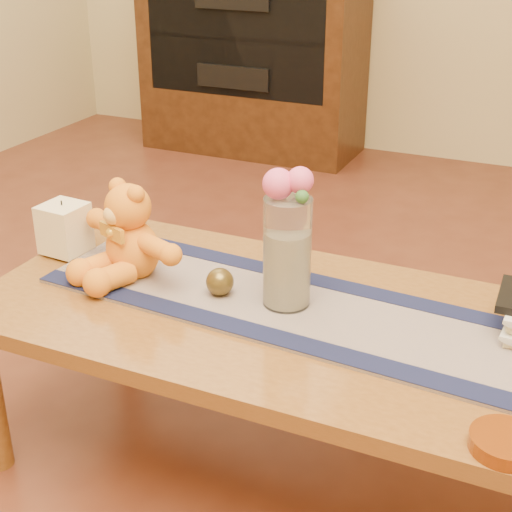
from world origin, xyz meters
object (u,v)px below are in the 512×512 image
at_px(book_bottom, 505,322).
at_px(amber_dish, 506,443).
at_px(glass_vase, 287,253).
at_px(bronze_ball, 220,282).
at_px(teddy_bear, 131,231).
at_px(tv_remote, 510,295).
at_px(pillar_candle, 64,228).

distance_m(book_bottom, amber_dish, 0.44).
bearing_deg(glass_vase, bronze_ball, -170.92).
xyz_separation_m(teddy_bear, tv_remote, (0.89, 0.11, -0.04)).
distance_m(bronze_ball, book_bottom, 0.66).
xyz_separation_m(pillar_candle, tv_remote, (1.13, 0.08, 0.01)).
xyz_separation_m(bronze_ball, book_bottom, (0.64, 0.14, -0.03)).
xyz_separation_m(book_bottom, tv_remote, (0.00, -0.01, 0.07)).
relative_size(tv_remote, amber_dish, 1.26).
relative_size(glass_vase, book_bottom, 1.17).
bearing_deg(pillar_candle, amber_dish, -16.14).
height_order(glass_vase, tv_remote, glass_vase).
distance_m(pillar_candle, tv_remote, 1.13).
xyz_separation_m(teddy_bear, bronze_ball, (0.25, -0.02, -0.08)).
bearing_deg(tv_remote, amber_dish, -83.79).
distance_m(tv_remote, amber_dish, 0.43).
relative_size(teddy_bear, glass_vase, 1.30).
distance_m(teddy_bear, glass_vase, 0.41).
bearing_deg(amber_dish, glass_vase, 149.59).
bearing_deg(pillar_candle, teddy_bear, -8.71).
bearing_deg(book_bottom, pillar_candle, 179.59).
bearing_deg(pillar_candle, bronze_ball, -6.20).
distance_m(pillar_candle, book_bottom, 1.14).
relative_size(book_bottom, tv_remote, 1.39).
bearing_deg(tv_remote, pillar_candle, -177.92).
xyz_separation_m(teddy_bear, pillar_candle, (-0.24, 0.04, -0.05)).
relative_size(teddy_bear, amber_dish, 2.66).
xyz_separation_m(glass_vase, bronze_ball, (-0.16, -0.03, -0.10)).
distance_m(glass_vase, amber_dish, 0.64).
distance_m(teddy_bear, tv_remote, 0.90).
bearing_deg(teddy_bear, book_bottom, 29.40).
xyz_separation_m(pillar_candle, book_bottom, (1.13, 0.09, -0.06)).
xyz_separation_m(glass_vase, tv_remote, (0.48, 0.11, -0.05)).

